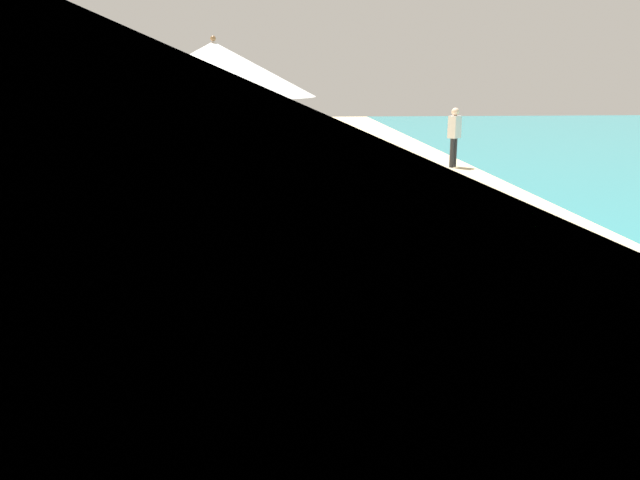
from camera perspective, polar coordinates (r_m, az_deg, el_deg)
The scene contains 11 objects.
umbrella_third at distance 3.48m, azimuth -13.03°, elevation 10.37°, with size 2.29×2.29×2.44m.
lounger_third_shoreside at distance 4.94m, azimuth 0.89°, elevation -10.95°, with size 1.55×0.89×0.57m.
umbrella_fourth at distance 7.15m, azimuth -9.40°, elevation 14.75°, with size 2.17×2.17×2.79m.
lounger_fourth_shoreside at distance 8.36m, azimuth -4.54°, elevation 0.02°, with size 1.32×0.75×0.53m.
umbrella_fifth at distance 10.59m, azimuth -7.95°, elevation 14.46°, with size 1.95×1.95×2.68m.
lounger_fifth_shoreside at distance 11.92m, azimuth -3.64°, elevation 4.38°, with size 1.48×0.78×0.61m.
umbrella_farthest at distance 14.36m, azimuth -8.30°, elevation 15.21°, with size 2.28×2.28×2.90m.
lounger_farthest_shoreside at distance 15.45m, azimuth -4.86°, elevation 6.83°, with size 1.54×0.87×0.67m.
person_walking_near at distance 14.60m, azimuth -19.10°, elevation 8.16°, with size 0.29×0.40×1.57m.
person_walking_mid at distance 17.20m, azimuth 11.88°, elevation 9.42°, with size 0.40×0.42×1.53m.
beach_ball at distance 12.11m, azimuth -14.11°, elevation 3.65°, with size 0.36×0.36×0.36m, color white.
Camera 1 is at (1.27, 3.56, 2.41)m, focal length 35.92 mm.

